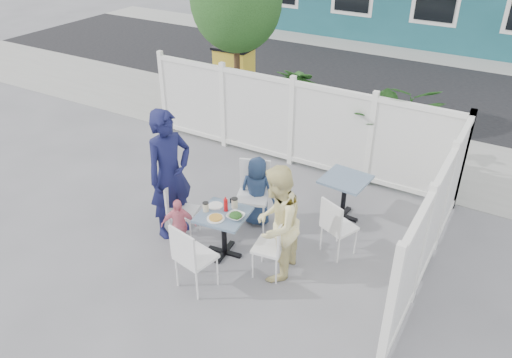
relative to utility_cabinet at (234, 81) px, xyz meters
The scene contains 29 objects.
ground 4.58m from the utility_cabinet, 62.05° to the right, with size 80.00×80.00×0.00m, color slate.
near_sidewalk 2.24m from the utility_cabinet, ahead, with size 24.00×2.60×0.01m, color gray.
street 4.15m from the utility_cabinet, 58.77° to the left, with size 24.00×5.00×0.01m, color black.
far_sidewalk 6.97m from the utility_cabinet, 72.17° to the left, with size 24.00×1.60×0.01m, color gray.
fence_back 2.74m from the utility_cabinet, 35.75° to the right, with size 5.86×0.08×1.60m.
fence_right 6.15m from the utility_cabinet, 33.57° to the right, with size 0.08×3.66×1.60m.
tree 2.08m from the utility_cabinet, 53.26° to the right, with size 1.80×1.62×3.59m.
utility_cabinet is the anchor object (origin of this frame).
potted_shrub_a 2.24m from the utility_cabinet, 23.77° to the right, with size 0.90×0.90×1.61m, color #173814.
potted_shrub_b 3.94m from the utility_cabinet, 14.72° to the right, with size 1.61×1.39×1.78m, color #173814.
main_table 5.13m from the utility_cabinet, 59.20° to the right, with size 0.71×0.71×0.67m.
spare_table 4.61m from the utility_cabinet, 36.40° to the right, with size 0.70×0.70×0.69m.
chair_left 4.73m from the utility_cabinet, 67.30° to the right, with size 0.46×0.47×0.85m.
chair_right 5.61m from the utility_cabinet, 52.27° to the right, with size 0.44×0.45×0.88m.
chair_back 4.38m from the utility_cabinet, 53.86° to the right, with size 0.58×0.57×1.01m.
chair_near 5.85m from the utility_cabinet, 62.83° to the right, with size 0.51×0.49×0.96m.
chair_spare 5.38m from the utility_cabinet, 42.78° to the right, with size 0.52×0.51×0.88m.
man 4.66m from the utility_cabinet, 68.63° to the right, with size 0.70×0.46×1.93m, color #141741.
woman 5.59m from the utility_cabinet, 52.10° to the right, with size 0.77×0.60×1.59m, color #EED652.
boy 4.40m from the utility_cabinet, 53.21° to the right, with size 0.53×0.35×1.09m, color #1D2F4D.
toddler 5.09m from the utility_cabinet, 66.30° to the right, with size 0.49×0.20×0.83m, color pink.
plate_main 5.26m from the utility_cabinet, 60.21° to the right, with size 0.24×0.24×0.01m, color white.
plate_side 4.95m from the utility_cabinet, 60.53° to the right, with size 0.21×0.21×0.01m, color white.
salad_bowl 5.24m from the utility_cabinet, 57.35° to the right, with size 0.23×0.23×0.06m, color white.
coffee_cup_a 5.07m from the utility_cabinet, 61.86° to the right, with size 0.08×0.08×0.12m, color beige.
coffee_cup_b 4.99m from the utility_cabinet, 57.49° to the right, with size 0.09×0.09×0.13m, color beige.
ketchup_bottle 5.06m from the utility_cabinet, 58.83° to the right, with size 0.06×0.06×0.18m, color red.
salt_shaker 4.87m from the utility_cabinet, 58.77° to the right, with size 0.03×0.03×0.07m, color white.
pepper_shaker 4.87m from the utility_cabinet, 58.09° to the right, with size 0.03×0.03×0.07m, color black.
Camera 1 is at (3.66, -4.93, 4.45)m, focal length 35.00 mm.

